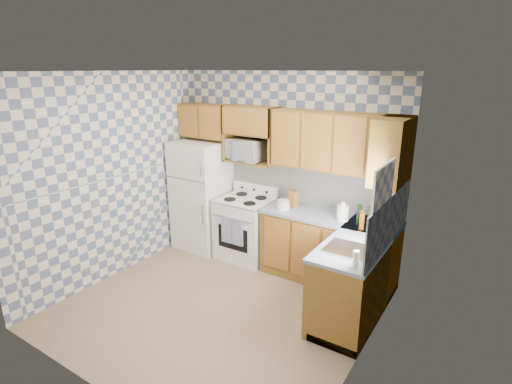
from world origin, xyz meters
TOP-DOWN VIEW (x-y plane):
  - floor at (0.00, 0.00)m, footprint 3.40×3.40m
  - back_wall at (0.00, 1.60)m, footprint 3.40×0.02m
  - right_wall at (1.70, 0.00)m, footprint 0.02×3.20m
  - backsplash_back at (0.40, 1.59)m, footprint 2.60×0.02m
  - backsplash_right at (1.69, 0.80)m, footprint 0.02×1.60m
  - refrigerator at (-1.27, 1.25)m, footprint 0.75×0.70m
  - stove_body at (-0.47, 1.28)m, footprint 0.76×0.65m
  - cooktop at (-0.47, 1.28)m, footprint 0.76×0.65m
  - backguard at (-0.47, 1.55)m, footprint 0.76×0.08m
  - dish_towel_left at (-0.56, 0.93)m, footprint 0.18×0.02m
  - dish_towel_right at (-0.38, 0.93)m, footprint 0.18×0.02m
  - base_cabinets_back at (0.82, 1.30)m, footprint 1.75×0.60m
  - base_cabinets_right at (1.40, 0.80)m, footprint 0.60×1.60m
  - countertop_back at (0.82, 1.30)m, footprint 1.77×0.63m
  - countertop_right at (1.40, 0.80)m, footprint 0.63×1.60m
  - upper_cabinets_back at (0.82, 1.44)m, footprint 1.75×0.33m
  - upper_cabinets_fridge at (-1.29, 1.44)m, footprint 0.82×0.33m
  - upper_cabinets_right at (1.53, 1.25)m, footprint 0.33×0.70m
  - microwave_shelf at (-0.47, 1.44)m, footprint 0.80×0.33m
  - microwave at (-0.56, 1.45)m, footprint 0.59×0.42m
  - sink at (1.40, 0.45)m, footprint 0.48×0.40m
  - window at (1.69, 0.45)m, footprint 0.02×0.66m
  - bottle_0 at (1.38, 1.15)m, footprint 0.06×0.06m
  - bottle_1 at (1.48, 1.09)m, footprint 0.06×0.06m
  - bottle_2 at (1.53, 1.19)m, footprint 0.06×0.06m
  - bottle_3 at (1.31, 1.07)m, footprint 0.06×0.06m
  - bottle_4 at (1.23, 1.21)m, footprint 0.06×0.06m
  - knife_block at (0.26, 1.37)m, footprint 0.12×0.12m
  - electric_kettle at (1.02, 1.23)m, footprint 0.15×0.15m
  - food_containers at (0.20, 1.20)m, footprint 0.18×0.18m
  - soap_bottle at (1.58, 0.13)m, footprint 0.06×0.06m

SIDE VIEW (x-z plane):
  - floor at x=0.00m, z-range 0.00..0.00m
  - base_cabinets_back at x=0.82m, z-range 0.00..0.88m
  - base_cabinets_right at x=1.40m, z-range 0.00..0.88m
  - stove_body at x=-0.47m, z-range 0.00..0.90m
  - dish_towel_left at x=-0.56m, z-range 0.35..0.73m
  - dish_towel_right at x=-0.38m, z-range 0.35..0.73m
  - refrigerator at x=-1.27m, z-range 0.00..1.68m
  - countertop_back at x=0.82m, z-range 0.88..0.92m
  - countertop_right at x=1.40m, z-range 0.88..0.92m
  - cooktop at x=-0.47m, z-range 0.89..0.92m
  - sink at x=1.40m, z-range 0.91..0.94m
  - food_containers at x=0.20m, z-range 0.92..1.04m
  - backguard at x=-0.47m, z-range 0.92..1.08m
  - soap_bottle at x=1.58m, z-range 0.92..1.09m
  - electric_kettle at x=1.02m, z-range 0.92..1.11m
  - bottle_3 at x=1.31m, z-range 0.92..1.14m
  - knife_block at x=0.26m, z-range 0.92..1.15m
  - bottle_2 at x=1.53m, z-range 0.92..1.16m
  - bottle_4 at x=1.23m, z-range 0.92..1.17m
  - bottle_1 at x=1.48m, z-range 0.92..1.17m
  - bottle_0 at x=1.38m, z-range 0.92..1.19m
  - backsplash_back at x=0.40m, z-range 0.92..1.48m
  - backsplash_right at x=1.69m, z-range 0.92..1.48m
  - back_wall at x=0.00m, z-range 0.00..2.70m
  - right_wall at x=1.70m, z-range 0.00..2.70m
  - microwave_shelf at x=-0.47m, z-range 1.42..1.45m
  - window at x=1.69m, z-range 1.02..1.88m
  - microwave at x=-0.56m, z-range 1.45..1.76m
  - upper_cabinets_back at x=0.82m, z-range 1.48..2.22m
  - upper_cabinets_right at x=1.53m, z-range 1.48..2.22m
  - upper_cabinets_fridge at x=-1.29m, z-range 1.72..2.22m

